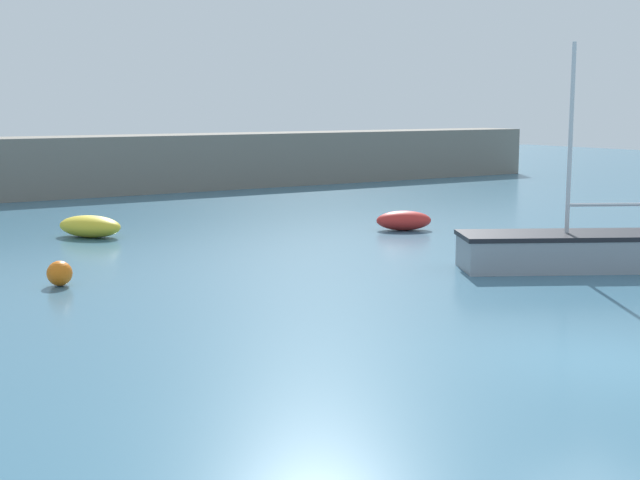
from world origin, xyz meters
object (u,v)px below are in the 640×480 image
(mooring_buoy_pink, at_px, (474,236))
(mooring_buoy_orange, at_px, (60,273))
(sailboat_tall_mast, at_px, (566,250))
(dinghy_near_pier, at_px, (404,221))
(fishing_dinghy_green, at_px, (90,226))

(mooring_buoy_pink, bearing_deg, mooring_buoy_orange, 178.94)
(sailboat_tall_mast, bearing_deg, dinghy_near_pier, -67.79)
(mooring_buoy_orange, height_order, mooring_buoy_pink, mooring_buoy_orange)
(sailboat_tall_mast, xyz_separation_m, mooring_buoy_pink, (1.21, 4.76, -0.31))
(fishing_dinghy_green, bearing_deg, dinghy_near_pier, -148.29)
(fishing_dinghy_green, relative_size, dinghy_near_pier, 1.19)
(sailboat_tall_mast, relative_size, mooring_buoy_pink, 15.33)
(fishing_dinghy_green, xyz_separation_m, mooring_buoy_pink, (9.71, -7.51, -0.16))
(fishing_dinghy_green, bearing_deg, mooring_buoy_orange, 122.11)
(fishing_dinghy_green, height_order, dinghy_near_pier, fishing_dinghy_green)
(dinghy_near_pier, bearing_deg, fishing_dinghy_green, -175.45)
(mooring_buoy_orange, bearing_deg, mooring_buoy_pink, -1.06)
(dinghy_near_pier, relative_size, mooring_buoy_pink, 5.54)
(sailboat_tall_mast, bearing_deg, mooring_buoy_orange, 6.18)
(dinghy_near_pier, bearing_deg, mooring_buoy_orange, -137.97)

